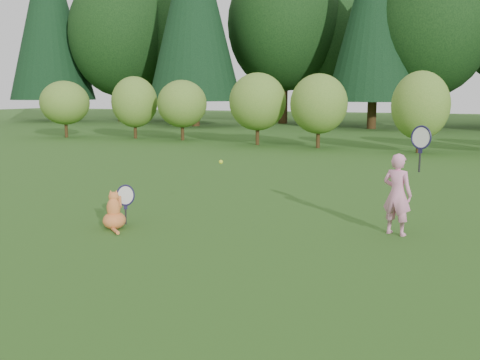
% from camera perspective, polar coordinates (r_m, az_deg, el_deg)
% --- Properties ---
extents(ground, '(100.00, 100.00, 0.00)m').
position_cam_1_polar(ground, '(7.27, -3.95, -6.29)').
color(ground, '#275116').
rests_on(ground, ground).
extents(shrub_row, '(28.00, 3.00, 2.80)m').
position_cam_1_polar(shrub_row, '(19.51, 13.78, 7.37)').
color(shrub_row, '#4A7925').
rests_on(shrub_row, ground).
extents(child, '(0.66, 0.39, 1.70)m').
position_cam_1_polar(child, '(7.66, 16.50, -1.28)').
color(child, pink).
rests_on(child, ground).
extents(cat, '(0.56, 0.82, 0.76)m').
position_cam_1_polar(cat, '(7.98, -13.25, -2.99)').
color(cat, '#C96526').
rests_on(cat, ground).
extents(tennis_ball, '(0.06, 0.06, 0.06)m').
position_cam_1_polar(tennis_ball, '(8.16, -2.05, 1.94)').
color(tennis_ball, '#B4E31A').
rests_on(tennis_ball, ground).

